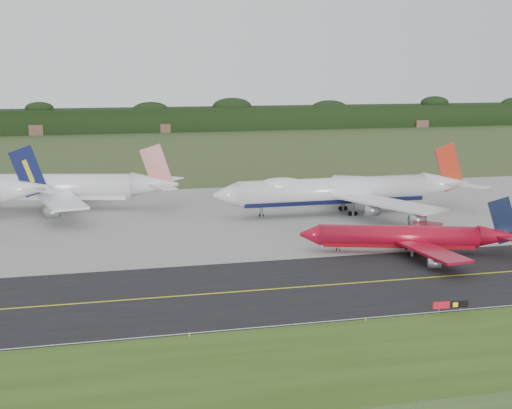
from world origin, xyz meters
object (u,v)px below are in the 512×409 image
object	(u,v)px
jet_red_737	(410,237)
taxiway_sign	(451,305)
jet_ba_747	(343,190)
jet_star_tail	(55,187)

from	to	relation	value
jet_red_737	taxiway_sign	world-z (taller)	jet_red_737
jet_red_737	taxiway_sign	bearing A→B (deg)	-105.67
taxiway_sign	jet_ba_747	bearing A→B (deg)	82.31
jet_red_737	jet_star_tail	size ratio (longest dim) A/B	0.66
jet_ba_747	jet_red_737	world-z (taller)	jet_ba_747
jet_ba_747	jet_star_tail	xyz separation A→B (m)	(-65.51, 21.09, -0.17)
jet_star_tail	taxiway_sign	distance (m)	105.86
jet_ba_747	jet_star_tail	distance (m)	68.82
jet_red_737	jet_star_tail	xyz separation A→B (m)	(-65.07, 58.13, 2.25)
jet_red_737	jet_ba_747	bearing A→B (deg)	89.33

